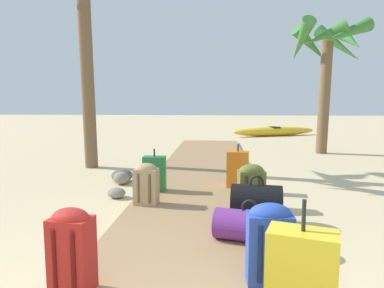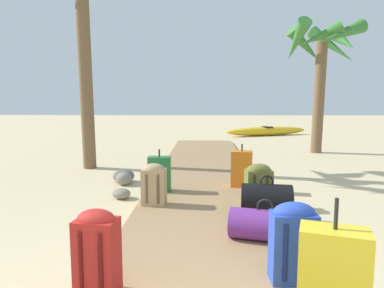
{
  "view_description": "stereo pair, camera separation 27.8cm",
  "coord_description": "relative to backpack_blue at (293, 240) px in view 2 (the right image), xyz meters",
  "views": [
    {
      "loc": [
        0.25,
        -1.17,
        1.42
      ],
      "look_at": [
        -0.27,
        5.89,
        0.55
      ],
      "focal_mm": 32.72,
      "sensor_mm": 36.0,
      "label": 1
    },
    {
      "loc": [
        -0.03,
        -1.19,
        1.42
      ],
      "look_at": [
        -0.27,
        5.89,
        0.55
      ],
      "focal_mm": 32.72,
      "sensor_mm": 36.0,
      "label": 2
    }
  ],
  "objects": [
    {
      "name": "rock_left_near",
      "position": [
        -2.02,
        3.28,
        -0.29
      ],
      "size": [
        0.37,
        0.37,
        0.22
      ],
      "primitive_type": "ellipsoid",
      "rotation": [
        0.0,
        0.0,
        0.47
      ],
      "color": "gray",
      "rests_on": "ground"
    },
    {
      "name": "backpack_blue",
      "position": [
        0.0,
        0.0,
        0.0
      ],
      "size": [
        0.33,
        0.23,
        0.61
      ],
      "color": "#2847B7",
      "rests_on": "boardwalk"
    },
    {
      "name": "backpack_olive",
      "position": [
        0.06,
        2.06,
        -0.05
      ],
      "size": [
        0.36,
        0.29,
        0.52
      ],
      "color": "olive",
      "rests_on": "boardwalk"
    },
    {
      "name": "suitcase_green",
      "position": [
        -1.33,
        2.61,
        -0.06
      ],
      "size": [
        0.34,
        0.21,
        0.63
      ],
      "color": "#237538",
      "rests_on": "boardwalk"
    },
    {
      "name": "rock_left_mid",
      "position": [
        -2.07,
        3.48,
        -0.29
      ],
      "size": [
        0.42,
        0.42,
        0.23
      ],
      "primitive_type": "ellipsoid",
      "rotation": [
        0.0,
        0.0,
        1.71
      ],
      "color": "#5B5651",
      "rests_on": "ground"
    },
    {
      "name": "backpack_tan",
      "position": [
        -1.31,
        1.91,
        -0.03
      ],
      "size": [
        0.32,
        0.25,
        0.54
      ],
      "color": "tan",
      "rests_on": "boardwalk"
    },
    {
      "name": "duffel_bag_purple",
      "position": [
        -0.07,
        0.76,
        -0.17
      ],
      "size": [
        0.72,
        0.46,
        0.41
      ],
      "color": "#6B2D84",
      "rests_on": "boardwalk"
    },
    {
      "name": "suitcase_orange",
      "position": [
        -0.07,
        2.93,
        -0.04
      ],
      "size": [
        0.36,
        0.27,
        0.67
      ],
      "color": "orange",
      "rests_on": "boardwalk"
    },
    {
      "name": "backpack_red",
      "position": [
        -1.41,
        -0.21,
        -0.0
      ],
      "size": [
        0.31,
        0.25,
        0.6
      ],
      "color": "red",
      "rests_on": "boardwalk"
    },
    {
      "name": "rock_left_far",
      "position": [
        -1.87,
        2.45,
        -0.32
      ],
      "size": [
        0.38,
        0.37,
        0.15
      ],
      "primitive_type": "ellipsoid",
      "rotation": [
        0.0,
        0.0,
        0.99
      ],
      "color": "gray",
      "rests_on": "ground"
    },
    {
      "name": "palm_tree_far_right",
      "position": [
        2.49,
        7.16,
        2.31
      ],
      "size": [
        2.08,
        2.24,
        3.57
      ],
      "color": "brown",
      "rests_on": "ground"
    },
    {
      "name": "ground_plane",
      "position": [
        -0.64,
        2.97,
        -0.4
      ],
      "size": [
        60.0,
        60.0,
        0.0
      ],
      "primitive_type": "plane",
      "color": "#D1BA8C"
    },
    {
      "name": "suitcase_yellow",
      "position": [
        0.12,
        -0.48,
        -0.02
      ],
      "size": [
        0.45,
        0.34,
        0.78
      ],
      "color": "gold",
      "rests_on": "boardwalk"
    },
    {
      "name": "kayak",
      "position": [
        1.96,
        12.03,
        -0.21
      ],
      "size": [
        3.68,
        1.95,
        0.38
      ],
      "color": "gold",
      "rests_on": "ground"
    },
    {
      "name": "boardwalk",
      "position": [
        -0.64,
        4.04,
        -0.36
      ],
      "size": [
        1.8,
        10.71,
        0.08
      ],
      "primitive_type": "cube",
      "color": "#9E7A51",
      "rests_on": "ground"
    },
    {
      "name": "duffel_bag_black",
      "position": [
        0.07,
        1.5,
        -0.13
      ],
      "size": [
        0.62,
        0.44,
        0.49
      ],
      "color": "black",
      "rests_on": "boardwalk"
    }
  ]
}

